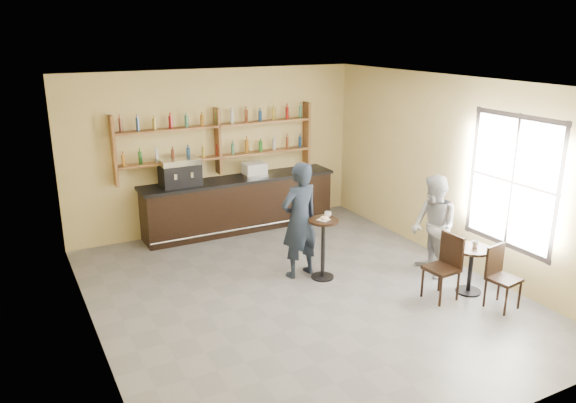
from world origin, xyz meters
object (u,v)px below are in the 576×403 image
chair_south (504,279)px  chair_west (441,268)px  patron_second (434,227)px  pedestal_table (323,249)px  man_main (299,220)px  cafe_table (470,270)px  pastry_case (254,169)px  espresso_machine (180,172)px  bar_counter (239,204)px

chair_south → chair_west: bearing=124.0°
chair_west → patron_second: bearing=143.0°
patron_second → pedestal_table: bearing=-100.9°
pedestal_table → man_main: size_ratio=0.52×
cafe_table → man_main: bearing=138.5°
pastry_case → man_main: (-0.35, -2.52, -0.25)m
patron_second → cafe_table: bearing=18.6°
man_main → chair_south: (2.07, -2.39, -0.50)m
man_main → patron_second: bearing=143.4°
pastry_case → chair_west: pastry_case is taller
pedestal_table → chair_west: pedestal_table is taller
pastry_case → espresso_machine: bearing=177.4°
cafe_table → chair_south: (0.05, -0.60, 0.09)m
bar_counter → pedestal_table: bar_counter is taller
pastry_case → chair_west: bearing=-77.9°
chair_west → espresso_machine: bearing=-152.4°
chair_west → chair_south: (0.60, -0.65, -0.03)m
espresso_machine → cafe_table: bearing=-53.6°
bar_counter → cafe_table: bar_counter is taller
chair_south → patron_second: size_ratio=0.55×
chair_west → bar_counter: bearing=-165.4°
pedestal_table → patron_second: 1.84m
pastry_case → man_main: bearing=-100.6°
bar_counter → espresso_machine: 1.44m
bar_counter → pastry_case: (0.34, 0.00, 0.67)m
bar_counter → espresso_machine: bearing=180.0°
espresso_machine → chair_south: size_ratio=0.78×
cafe_table → patron_second: 0.92m
espresso_machine → pastry_case: bearing=-0.3°
chair_south → pastry_case: bearing=100.6°
pastry_case → patron_second: bearing=-68.3°
cafe_table → pedestal_table: bearing=138.9°
chair_west → chair_south: size_ratio=1.07×
chair_south → patron_second: patron_second is taller
espresso_machine → pedestal_table: bearing=-62.5°
cafe_table → chair_west: 0.57m
man_main → chair_south: size_ratio=2.06×
man_main → cafe_table: bearing=129.2°
pedestal_table → cafe_table: bearing=-41.1°
chair_west → man_main: bearing=-144.1°
chair_west → chair_south: chair_west is taller
bar_counter → chair_west: (1.46, -4.26, -0.04)m
espresso_machine → chair_south: espresso_machine is taller
espresso_machine → chair_west: 5.09m
pastry_case → patron_second: size_ratio=0.27×
pastry_case → patron_second: (1.59, -3.53, -0.37)m
espresso_machine → chair_south: bearing=-56.7°
pedestal_table → patron_second: patron_second is taller
pastry_case → cafe_table: (1.67, -4.31, -0.84)m
espresso_machine → pastry_case: size_ratio=1.62×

